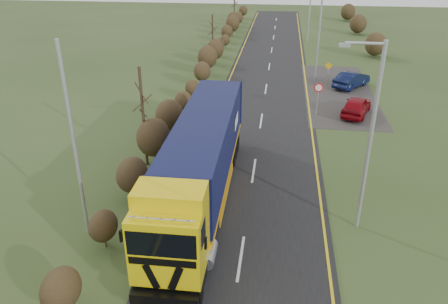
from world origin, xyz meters
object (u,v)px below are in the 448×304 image
Objects in this scene: streetlight_near at (369,133)px; lorry at (201,160)px; car_blue_sedan at (352,80)px; speed_sign at (318,93)px; car_red_hatchback at (356,106)px.

lorry is at bearing 171.53° from streetlight_near.
car_blue_sedan is 0.50× the size of streetlight_near.
lorry is at bearing -115.79° from speed_sign.
lorry reaches higher than car_blue_sedan.
car_blue_sedan is (10.23, 21.38, -1.76)m from lorry.
streetlight_near is at bearing 101.50° from car_red_hatchback.
streetlight_near is at bearing -9.10° from lorry.
lorry reaches higher than car_red_hatchback.
streetlight_near is (-2.09, -15.20, 4.09)m from car_red_hatchback.
car_red_hatchback is at bearing 54.85° from lorry.
car_red_hatchback is (9.68, 14.07, -1.75)m from lorry.
streetlight_near is 3.45× the size of speed_sign.
car_red_hatchback is at bearing 82.18° from streetlight_near.
streetlight_near is 15.19m from speed_sign.
car_blue_sedan is at bearing 64.79° from speed_sign.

